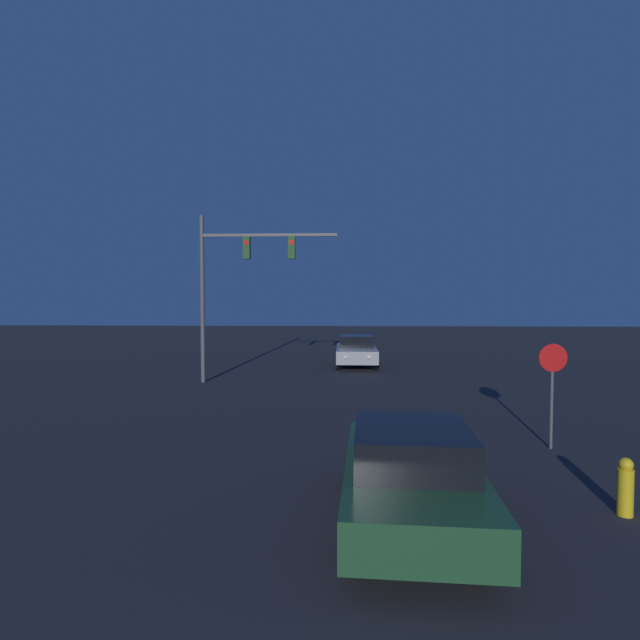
{
  "coord_description": "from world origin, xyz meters",
  "views": [
    {
      "loc": [
        0.54,
        -1.25,
        3.46
      ],
      "look_at": [
        0.0,
        12.62,
        2.84
      ],
      "focal_mm": 28.0,
      "sensor_mm": 36.0,
      "label": 1
    }
  ],
  "objects_px": {
    "traffic_signal_mast": "(236,271)",
    "fire_hydrant": "(625,487)",
    "stop_sign": "(552,377)",
    "car_near": "(411,472)",
    "car_far": "(356,351)"
  },
  "relations": [
    {
      "from": "traffic_signal_mast",
      "to": "fire_hydrant",
      "type": "relative_size",
      "value": 7.32
    },
    {
      "from": "traffic_signal_mast",
      "to": "stop_sign",
      "type": "distance_m",
      "value": 12.84
    },
    {
      "from": "traffic_signal_mast",
      "to": "fire_hydrant",
      "type": "distance_m",
      "value": 15.52
    },
    {
      "from": "car_near",
      "to": "fire_hydrant",
      "type": "distance_m",
      "value": 3.49
    },
    {
      "from": "stop_sign",
      "to": "fire_hydrant",
      "type": "relative_size",
      "value": 2.6
    },
    {
      "from": "traffic_signal_mast",
      "to": "car_far",
      "type": "bearing_deg",
      "value": 45.58
    },
    {
      "from": "car_far",
      "to": "stop_sign",
      "type": "distance_m",
      "value": 14.39
    },
    {
      "from": "traffic_signal_mast",
      "to": "stop_sign",
      "type": "bearing_deg",
      "value": -43.55
    },
    {
      "from": "car_near",
      "to": "traffic_signal_mast",
      "type": "relative_size",
      "value": 0.69
    },
    {
      "from": "car_far",
      "to": "fire_hydrant",
      "type": "xyz_separation_m",
      "value": [
        3.69,
        -17.32,
        -0.33
      ]
    },
    {
      "from": "car_near",
      "to": "fire_hydrant",
      "type": "bearing_deg",
      "value": 9.84
    },
    {
      "from": "traffic_signal_mast",
      "to": "stop_sign",
      "type": "relative_size",
      "value": 2.81
    },
    {
      "from": "car_near",
      "to": "car_far",
      "type": "height_order",
      "value": "same"
    },
    {
      "from": "car_far",
      "to": "stop_sign",
      "type": "xyz_separation_m",
      "value": [
        4.0,
        -13.79,
        0.88
      ]
    },
    {
      "from": "car_near",
      "to": "traffic_signal_mast",
      "type": "height_order",
      "value": "traffic_signal_mast"
    }
  ]
}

